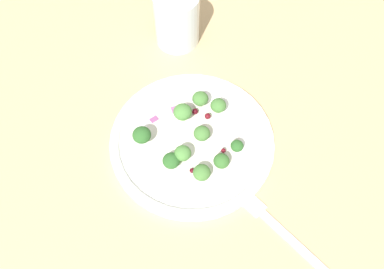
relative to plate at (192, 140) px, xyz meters
The scene contains 22 objects.
ground_plane 2.95cm from the plate, 52.47° to the right, with size 180.00×180.00×2.00cm, color tan.
plate is the anchor object (origin of this frame).
dressing_pool 0.44cm from the plate, 45.00° to the left, with size 14.90×14.90×0.20cm, color white.
broccoli_floret_0 6.84cm from the plate, 145.51° to the left, with size 2.49×2.49×2.52cm.
broccoli_floret_1 6.72cm from the plate, 48.59° to the left, with size 2.38×2.38×2.41cm.
broccoli_floret_2 4.77cm from the plate, 147.40° to the right, with size 2.89×2.89×2.93cm.
broccoli_floret_3 6.77cm from the plate, behind, with size 2.58×2.58×2.61cm.
broccoli_floret_4 7.28cm from the plate, 81.92° to the left, with size 1.97×1.97×1.99cm.
broccoli_floret_5 6.86cm from the plate, 18.32° to the left, with size 2.58×2.58×2.61cm.
broccoli_floret_6 5.79cm from the plate, 28.02° to the right, with size 2.57×2.57×2.61cm.
broccoli_floret_7 7.99cm from the plate, 81.06° to the right, with size 2.84×2.84×2.87cm.
broccoli_floret_8 4.46cm from the plate, 15.31° to the right, with size 2.53×2.53×2.56cm.
broccoli_floret_9 2.72cm from the plate, 93.27° to the left, with size 2.53×2.53×2.57cm.
cranberry_0 4.84cm from the plate, behind, with size 0.99×0.99×0.99cm, color #4C0A14.
cranberry_1 5.49cm from the plate, 68.49° to the left, with size 0.73×0.73×0.73cm, color maroon.
cranberry_2 4.60cm from the plate, 151.74° to the left, with size 0.96×0.96×0.96cm, color maroon.
cranberry_3 5.57cm from the plate, ahead, with size 0.76×0.76×0.76cm, color #4C0A14.
onion_bit_0 7.26cm from the plate, behind, with size 1.01×0.97×0.53cm, color #843D75.
onion_bit_1 7.03cm from the plate, 114.02° to the right, with size 0.88×1.29×0.30cm, color #934C84.
onion_bit_2 6.00cm from the plate, 145.98° to the right, with size 1.07×1.13×0.47cm, color #A35B93.
fork 19.77cm from the plate, 47.76° to the left, with size 13.40×15.35×0.50cm.
water_glass 22.55cm from the plate, 167.17° to the right, with size 7.89×7.89×10.00cm, color silver.
Camera 1 is at (27.84, 4.89, 54.43)cm, focal length 36.53 mm.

